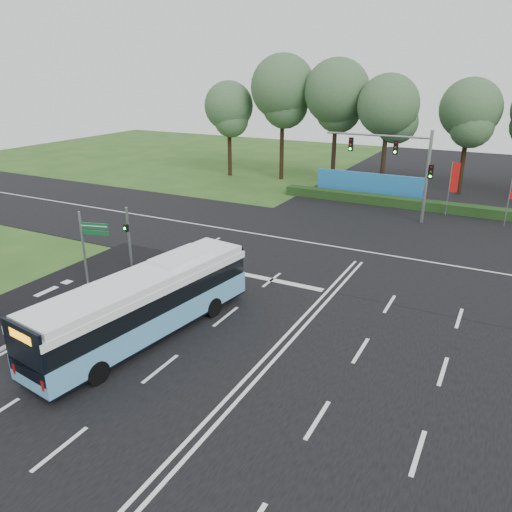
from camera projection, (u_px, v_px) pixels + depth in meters
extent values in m
plane|color=#26511B|center=(289.00, 333.00, 22.37)|extent=(120.00, 120.00, 0.00)
cube|color=black|center=(289.00, 333.00, 22.36)|extent=(20.00, 120.00, 0.04)
cube|color=black|center=(365.00, 252.00, 32.31)|extent=(120.00, 14.00, 0.05)
cube|color=black|center=(40.00, 302.00, 25.32)|extent=(5.00, 18.00, 0.06)
cube|color=gray|center=(74.00, 311.00, 24.26)|extent=(0.25, 18.00, 0.12)
cube|color=#559AC5|center=(147.00, 317.00, 21.71)|extent=(3.81, 11.40, 1.03)
cube|color=black|center=(148.00, 326.00, 21.87)|extent=(3.78, 11.34, 0.28)
cube|color=black|center=(145.00, 297.00, 21.38)|extent=(3.69, 11.22, 0.89)
cube|color=white|center=(144.00, 286.00, 21.19)|extent=(3.81, 11.40, 0.33)
cube|color=white|center=(144.00, 279.00, 21.07)|extent=(3.70, 10.95, 0.33)
cube|color=white|center=(182.00, 257.00, 22.75)|extent=(1.85, 2.97, 0.23)
cube|color=black|center=(25.00, 352.00, 17.14)|extent=(2.26, 0.42, 2.05)
cube|color=orange|center=(21.00, 336.00, 16.88)|extent=(1.30, 0.23, 0.33)
cylinder|color=black|center=(180.00, 296.00, 24.90)|extent=(0.39, 1.00, 0.97)
cylinder|color=black|center=(213.00, 307.00, 23.72)|extent=(0.39, 1.00, 0.97)
cylinder|color=black|center=(62.00, 355.00, 19.77)|extent=(0.39, 1.00, 0.97)
cylinder|color=black|center=(97.00, 373.00, 18.60)|extent=(0.39, 1.00, 0.97)
cylinder|color=gray|center=(129.00, 239.00, 29.02)|extent=(0.15, 0.15, 3.75)
cube|color=black|center=(126.00, 228.00, 28.63)|extent=(0.35, 0.29, 0.43)
sphere|color=#19F233|center=(125.00, 228.00, 28.54)|extent=(0.15, 0.15, 0.15)
cylinder|color=gray|center=(84.00, 249.00, 26.61)|extent=(0.13, 0.13, 4.19)
cube|color=#0D4C25|center=(94.00, 226.00, 25.99)|extent=(1.53, 0.49, 0.31)
cube|color=#0D4C25|center=(95.00, 233.00, 26.11)|extent=(1.53, 0.49, 0.23)
cube|color=white|center=(94.00, 226.00, 25.96)|extent=(1.41, 0.42, 0.04)
cylinder|color=gray|center=(449.00, 189.00, 39.72)|extent=(0.07, 0.07, 4.39)
cube|color=#B5120F|center=(455.00, 178.00, 39.27)|extent=(0.59, 0.08, 2.34)
cylinder|color=gray|center=(509.00, 195.00, 36.60)|extent=(0.08, 0.08, 4.91)
cylinder|color=gray|center=(427.00, 178.00, 37.27)|extent=(0.24, 0.24, 7.00)
cylinder|color=gray|center=(377.00, 135.00, 37.99)|extent=(8.00, 0.16, 0.16)
cube|color=black|center=(396.00, 147.00, 37.62)|extent=(0.32, 0.28, 1.05)
cube|color=black|center=(351.00, 144.00, 39.14)|extent=(0.32, 0.28, 1.05)
cube|color=black|center=(431.00, 172.00, 36.98)|extent=(0.32, 0.28, 1.05)
cube|color=#163312|center=(407.00, 203.00, 42.54)|extent=(22.00, 1.20, 0.80)
cube|color=#2272B8|center=(369.00, 185.00, 46.11)|extent=(10.00, 0.30, 2.20)
cylinder|color=black|center=(230.00, 143.00, 54.59)|extent=(0.44, 0.44, 7.09)
sphere|color=#355431|center=(229.00, 106.00, 53.21)|extent=(5.22, 5.22, 5.22)
cylinder|color=black|center=(282.00, 137.00, 52.38)|extent=(0.44, 0.44, 8.96)
sphere|color=#355431|center=(283.00, 87.00, 50.65)|extent=(6.60, 6.60, 6.60)
cylinder|color=black|center=(334.00, 142.00, 49.89)|extent=(0.44, 0.44, 8.64)
sphere|color=#355431|center=(337.00, 92.00, 48.22)|extent=(6.36, 6.36, 6.36)
cylinder|color=black|center=(384.00, 152.00, 46.94)|extent=(0.44, 0.44, 7.65)
sphere|color=#355431|center=(388.00, 105.00, 45.46)|extent=(5.64, 5.64, 5.64)
cylinder|color=black|center=(464.00, 154.00, 46.27)|extent=(0.44, 0.44, 7.42)
sphere|color=#355431|center=(470.00, 109.00, 44.83)|extent=(5.47, 5.47, 5.47)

